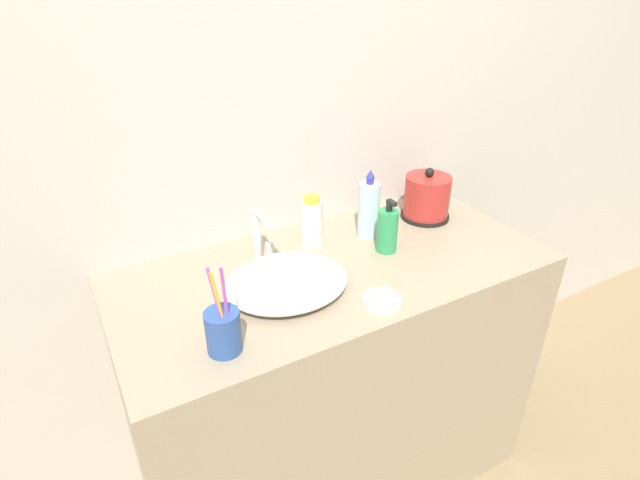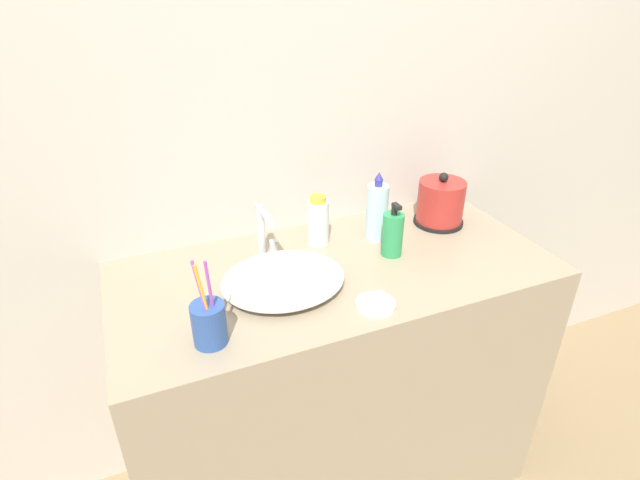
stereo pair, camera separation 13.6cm
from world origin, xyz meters
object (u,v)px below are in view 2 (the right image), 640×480
Objects in this scene: lotion_bottle at (393,234)px; electric_kettle at (440,204)px; toothbrush_cup at (209,323)px; mouthwash_bottle at (318,221)px; faucet at (264,229)px; shampoo_bottle at (377,211)px.

electric_kettle is at bearing 25.49° from lotion_bottle.
electric_kettle is 0.79× the size of toothbrush_cup.
mouthwash_bottle is (-0.42, 0.03, 0.01)m from electric_kettle.
faucet is 0.37m from lotion_bottle.
faucet is 0.97× the size of lotion_bottle.
toothbrush_cup is at bearing -125.84° from faucet.
shampoo_bottle is at bearing 86.84° from lotion_bottle.
mouthwash_bottle is (0.40, 0.33, 0.02)m from toothbrush_cup.
toothbrush_cup is 0.66m from shampoo_bottle.
lotion_bottle is at bearing -20.56° from faucet.
electric_kettle is 0.24m from shampoo_bottle.
lotion_bottle is (-0.25, -0.12, -0.00)m from electric_kettle.
shampoo_bottle is (-0.24, -0.01, 0.02)m from electric_kettle.
lotion_bottle is 0.23m from mouthwash_bottle.
toothbrush_cup is at bearing -162.02° from lotion_bottle.
shampoo_bottle is at bearing -3.55° from faucet.
electric_kettle reaches higher than faucet.
faucet is 0.39m from toothbrush_cup.
faucet is at bearing 159.44° from lotion_bottle.
mouthwash_bottle is (-0.18, 0.04, -0.02)m from shampoo_bottle.
lotion_bottle is (0.58, 0.19, 0.01)m from toothbrush_cup.
shampoo_bottle is (0.35, -0.02, 0.00)m from faucet.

